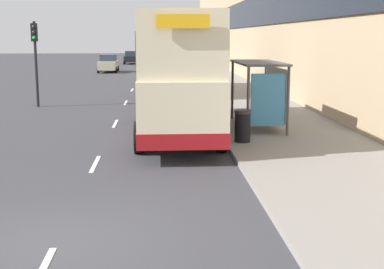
% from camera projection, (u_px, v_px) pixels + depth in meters
% --- Properties ---
extents(ground_plane, '(220.00, 220.00, 0.00)m').
position_uv_depth(ground_plane, '(55.00, 244.00, 9.28)').
color(ground_plane, '#38383D').
extents(pavement, '(5.00, 93.00, 0.14)m').
position_uv_depth(pavement, '(212.00, 77.00, 47.46)').
color(pavement, gray).
rests_on(pavement, ground_plane).
extents(terrace_facade, '(3.10, 93.00, 12.05)m').
position_uv_depth(terrace_facade, '(257.00, 8.00, 46.63)').
color(terrace_facade, tan).
rests_on(terrace_facade, ground_plane).
extents(lane_mark_1, '(0.12, 2.00, 0.01)m').
position_uv_depth(lane_mark_1, '(95.00, 164.00, 15.11)').
color(lane_mark_1, silver).
rests_on(lane_mark_1, ground_plane).
extents(lane_mark_2, '(0.12, 2.00, 0.01)m').
position_uv_depth(lane_mark_2, '(115.00, 124.00, 22.12)').
color(lane_mark_2, silver).
rests_on(lane_mark_2, ground_plane).
extents(lane_mark_3, '(0.12, 2.00, 0.01)m').
position_uv_depth(lane_mark_3, '(126.00, 103.00, 29.13)').
color(lane_mark_3, silver).
rests_on(lane_mark_3, ground_plane).
extents(lane_mark_4, '(0.12, 2.00, 0.01)m').
position_uv_depth(lane_mark_4, '(132.00, 90.00, 36.15)').
color(lane_mark_4, silver).
rests_on(lane_mark_4, ground_plane).
extents(bus_shelter, '(1.60, 4.20, 2.48)m').
position_uv_depth(bus_shelter, '(264.00, 82.00, 20.04)').
color(bus_shelter, '#4C4C51').
rests_on(bus_shelter, ground_plane).
extents(double_decker_bus_near, '(2.85, 10.43, 4.30)m').
position_uv_depth(double_decker_bus_near, '(177.00, 72.00, 19.35)').
color(double_decker_bus_near, beige).
rests_on(double_decker_bus_near, ground_plane).
extents(double_decker_bus_ahead, '(2.85, 10.16, 4.30)m').
position_uv_depth(double_decker_bus_ahead, '(170.00, 57.00, 33.28)').
color(double_decker_bus_ahead, beige).
rests_on(double_decker_bus_ahead, ground_plane).
extents(car_0, '(1.92, 4.50, 1.66)m').
position_uv_depth(car_0, '(168.00, 57.00, 71.74)').
color(car_0, silver).
rests_on(car_0, ground_plane).
extents(car_1, '(1.98, 4.29, 1.69)m').
position_uv_depth(car_1, '(131.00, 57.00, 70.97)').
color(car_1, black).
rests_on(car_1, ground_plane).
extents(car_2, '(1.94, 4.35, 1.79)m').
position_uv_depth(car_2, '(108.00, 63.00, 54.28)').
color(car_2, '#B7B799').
rests_on(car_2, ground_plane).
extents(car_3, '(2.04, 4.00, 1.77)m').
position_uv_depth(car_3, '(166.00, 65.00, 51.85)').
color(car_3, '#4C5156').
rests_on(car_3, ground_plane).
extents(pedestrian_at_shelter, '(0.31, 0.31, 1.59)m').
position_uv_depth(pedestrian_at_shelter, '(263.00, 98.00, 22.87)').
color(pedestrian_at_shelter, '#23232D').
rests_on(pedestrian_at_shelter, ground_plane).
extents(pedestrian_1, '(0.34, 0.34, 1.71)m').
position_uv_depth(pedestrian_1, '(220.00, 92.00, 25.08)').
color(pedestrian_1, '#23232D').
rests_on(pedestrian_1, ground_plane).
extents(litter_bin, '(0.55, 0.55, 1.05)m').
position_uv_depth(litter_bin, '(243.00, 126.00, 17.51)').
color(litter_bin, black).
rests_on(litter_bin, ground_plane).
extents(traffic_light_far_kerb, '(0.30, 0.32, 4.32)m').
position_uv_depth(traffic_light_far_kerb, '(35.00, 49.00, 26.95)').
color(traffic_light_far_kerb, black).
rests_on(traffic_light_far_kerb, ground_plane).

